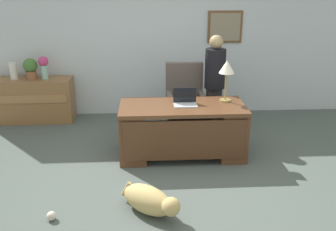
{
  "coord_description": "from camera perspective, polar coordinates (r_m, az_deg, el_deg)",
  "views": [
    {
      "loc": [
        -0.24,
        -4.15,
        2.38
      ],
      "look_at": [
        0.02,
        0.3,
        0.75
      ],
      "focal_mm": 39.79,
      "sensor_mm": 36.0,
      "label": 1
    }
  ],
  "objects": [
    {
      "name": "dog_toy_ball",
      "position": [
        4.22,
        -17.43,
        -14.47
      ],
      "size": [
        0.1,
        0.1,
        0.1
      ],
      "primitive_type": "sphere",
      "color": "beige",
      "rests_on": "ground_plane"
    },
    {
      "name": "person_standing",
      "position": [
        5.96,
        7.12,
        4.73
      ],
      "size": [
        0.32,
        0.32,
        1.59
      ],
      "color": "#262323",
      "rests_on": "ground_plane"
    },
    {
      "name": "vase_with_flowers",
      "position": [
        6.78,
        -18.5,
        7.25
      ],
      "size": [
        0.17,
        0.17,
        0.39
      ],
      "color": "#93C2B3",
      "rests_on": "credenza"
    },
    {
      "name": "dog_lying",
      "position": [
        4.09,
        -2.75,
        -12.86
      ],
      "size": [
        0.68,
        0.64,
        0.3
      ],
      "color": "tan",
      "rests_on": "ground_plane"
    },
    {
      "name": "desk_lamp",
      "position": [
        5.26,
        8.99,
        6.99
      ],
      "size": [
        0.22,
        0.22,
        0.59
      ],
      "color": "#9E8447",
      "rests_on": "desk"
    },
    {
      "name": "credenza",
      "position": [
        7.0,
        -20.01,
        2.25
      ],
      "size": [
        1.4,
        0.5,
        0.76
      ],
      "color": "olive",
      "rests_on": "ground_plane"
    },
    {
      "name": "vase_empty",
      "position": [
        6.95,
        -22.61,
        6.33
      ],
      "size": [
        0.13,
        0.13,
        0.29
      ],
      "primitive_type": "cylinder",
      "color": "silver",
      "rests_on": "credenza"
    },
    {
      "name": "desk",
      "position": [
        5.24,
        2.2,
        -2.07
      ],
      "size": [
        1.74,
        0.8,
        0.75
      ],
      "color": "brown",
      "rests_on": "ground_plane"
    },
    {
      "name": "potted_plant",
      "position": [
        6.85,
        -20.33,
        6.87
      ],
      "size": [
        0.24,
        0.24,
        0.36
      ],
      "color": "brown",
      "rests_on": "credenza"
    },
    {
      "name": "laptop",
      "position": [
        5.16,
        2.63,
        2.28
      ],
      "size": [
        0.32,
        0.22,
        0.22
      ],
      "color": "#B2B5BA",
      "rests_on": "desk"
    },
    {
      "name": "ground_plane",
      "position": [
        4.79,
        -0.02,
        -9.71
      ],
      "size": [
        12.0,
        12.0,
        0.0
      ],
      "primitive_type": "plane",
      "color": "#4C5651"
    },
    {
      "name": "armchair",
      "position": [
        6.05,
        2.6,
        1.94
      ],
      "size": [
        0.6,
        0.59,
        1.13
      ],
      "color": "#564C47",
      "rests_on": "ground_plane"
    },
    {
      "name": "back_wall",
      "position": [
        6.83,
        -1.26,
        11.41
      ],
      "size": [
        7.0,
        0.16,
        2.7
      ],
      "color": "silver",
      "rests_on": "ground_plane"
    }
  ]
}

